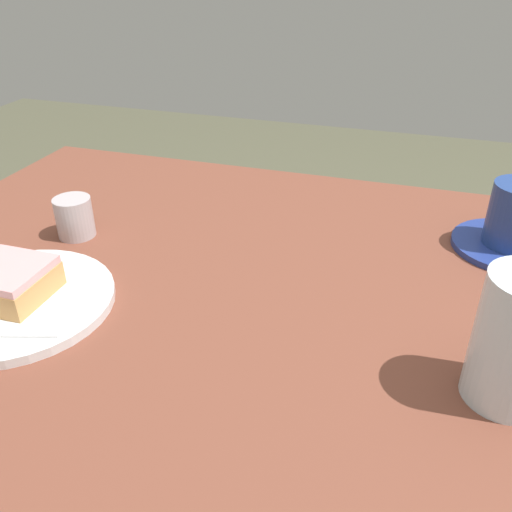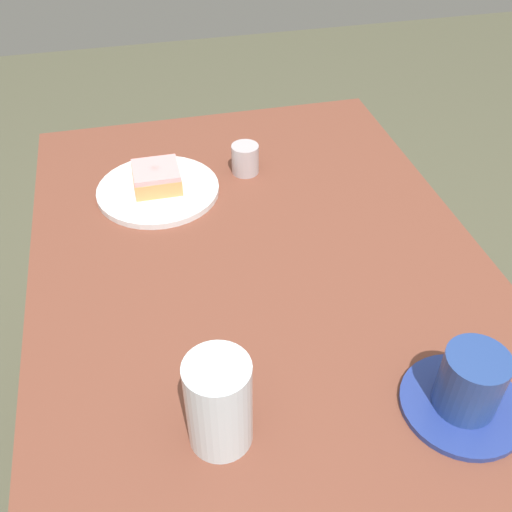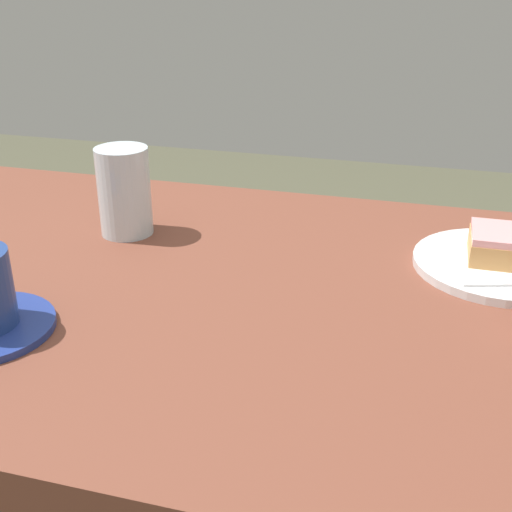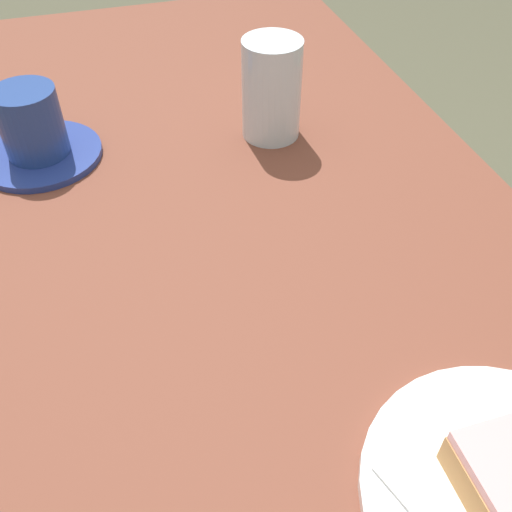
# 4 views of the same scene
# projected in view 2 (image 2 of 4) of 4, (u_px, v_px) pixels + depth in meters

# --- Properties ---
(table) EXTENTS (1.30, 0.72, 0.71)m
(table) POSITION_uv_depth(u_px,v_px,m) (283.00, 366.00, 0.88)
(table) COLOR brown
(table) RESTS_ON ground_plane
(plate_glazed_square) EXTENTS (0.22, 0.22, 0.01)m
(plate_glazed_square) POSITION_uv_depth(u_px,v_px,m) (158.00, 190.00, 1.07)
(plate_glazed_square) COLOR white
(plate_glazed_square) RESTS_ON table
(napkin_glazed_square) EXTENTS (0.18, 0.18, 0.00)m
(napkin_glazed_square) POSITION_uv_depth(u_px,v_px,m) (158.00, 187.00, 1.06)
(napkin_glazed_square) COLOR white
(napkin_glazed_square) RESTS_ON plate_glazed_square
(donut_glazed_square) EXTENTS (0.08, 0.08, 0.04)m
(donut_glazed_square) POSITION_uv_depth(u_px,v_px,m) (157.00, 177.00, 1.05)
(donut_glazed_square) COLOR tan
(donut_glazed_square) RESTS_ON napkin_glazed_square
(water_glass) EXTENTS (0.08, 0.08, 0.13)m
(water_glass) POSITION_uv_depth(u_px,v_px,m) (219.00, 403.00, 0.65)
(water_glass) COLOR silver
(water_glass) RESTS_ON table
(coffee_cup) EXTENTS (0.15, 0.15, 0.09)m
(coffee_cup) POSITION_uv_depth(u_px,v_px,m) (468.00, 387.00, 0.70)
(coffee_cup) COLOR navy
(coffee_cup) RESTS_ON table
(sugar_jar) EXTENTS (0.05, 0.05, 0.06)m
(sugar_jar) POSITION_uv_depth(u_px,v_px,m) (245.00, 159.00, 1.11)
(sugar_jar) COLOR #B6ABAF
(sugar_jar) RESTS_ON table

